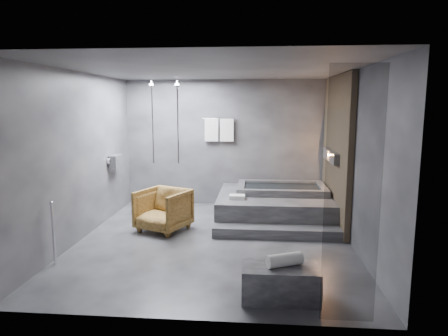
{
  "coord_description": "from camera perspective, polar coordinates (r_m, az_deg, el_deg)",
  "views": [
    {
      "loc": [
        0.72,
        -6.38,
        2.27
      ],
      "look_at": [
        0.14,
        0.3,
        1.19
      ],
      "focal_mm": 32.0,
      "sensor_mm": 36.0,
      "label": 1
    }
  ],
  "objects": [
    {
      "name": "rolled_towel",
      "position": [
        4.8,
        8.64,
        -12.85
      ],
      "size": [
        0.45,
        0.31,
        0.15
      ],
      "primitive_type": "cylinder",
      "rotation": [
        0.0,
        1.57,
        0.41
      ],
      "color": "white",
      "rests_on": "concrete_bench"
    },
    {
      "name": "driftwood_chair",
      "position": [
        7.33,
        -8.67,
        -5.93
      ],
      "size": [
        1.07,
        1.08,
        0.75
      ],
      "primitive_type": "imported",
      "rotation": [
        0.0,
        0.0,
        -0.42
      ],
      "color": "#4F3413",
      "rests_on": "ground"
    },
    {
      "name": "deck_towel",
      "position": [
        7.53,
        1.9,
        -4.16
      ],
      "size": [
        0.29,
        0.22,
        0.08
      ],
      "primitive_type": "cube",
      "rotation": [
        0.0,
        0.0,
        0.01
      ],
      "color": "silver",
      "rests_on": "tub_deck"
    },
    {
      "name": "concrete_bench",
      "position": [
        4.9,
        8.05,
        -15.9
      ],
      "size": [
        0.9,
        0.5,
        0.4
      ],
      "primitive_type": "cube",
      "rotation": [
        0.0,
        0.0,
        0.01
      ],
      "color": "#343437",
      "rests_on": "ground"
    },
    {
      "name": "room",
      "position": [
        6.65,
        2.15,
        4.49
      ],
      "size": [
        5.0,
        5.04,
        2.82
      ],
      "color": "#2B2B2D",
      "rests_on": "ground"
    },
    {
      "name": "tub_step",
      "position": [
        7.0,
        7.5,
        -9.07
      ],
      "size": [
        2.2,
        0.36,
        0.18
      ],
      "primitive_type": "cube",
      "color": "#303032",
      "rests_on": "ground"
    },
    {
      "name": "tub_deck",
      "position": [
        8.09,
        7.16,
        -5.39
      ],
      "size": [
        2.2,
        2.0,
        0.5
      ],
      "primitive_type": "cube",
      "color": "#303032",
      "rests_on": "ground"
    }
  ]
}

